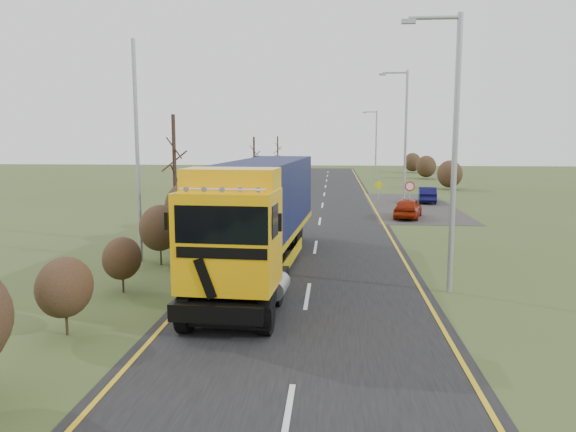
% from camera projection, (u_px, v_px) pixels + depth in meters
% --- Properties ---
extents(ground, '(160.00, 160.00, 0.00)m').
position_uv_depth(ground, '(312.00, 268.00, 21.78)').
color(ground, '#404D21').
rests_on(ground, ground).
extents(road, '(8.00, 120.00, 0.02)m').
position_uv_depth(road, '(319.00, 227.00, 31.65)').
color(road, black).
rests_on(road, ground).
extents(layby, '(6.00, 18.00, 0.02)m').
position_uv_depth(layby, '(411.00, 206.00, 41.00)').
color(layby, '#2B2926').
rests_on(layby, ground).
extents(lane_markings, '(7.52, 116.00, 0.01)m').
position_uv_depth(lane_markings, '(319.00, 227.00, 31.34)').
color(lane_markings, gold).
rests_on(lane_markings, road).
extents(hedgerow, '(2.24, 102.04, 6.05)m').
position_uv_depth(hedgerow, '(205.00, 202.00, 29.82)').
color(hedgerow, black).
rests_on(hedgerow, ground).
extents(lorry, '(3.27, 15.21, 4.20)m').
position_uv_depth(lorry, '(260.00, 209.00, 20.88)').
color(lorry, black).
rests_on(lorry, ground).
extents(car_red_hatchback, '(2.35, 4.01, 1.28)m').
position_uv_depth(car_red_hatchback, '(408.00, 208.00, 34.98)').
color(car_red_hatchback, maroon).
rests_on(car_red_hatchback, ground).
extents(car_blue_sedan, '(1.70, 3.81, 1.22)m').
position_uv_depth(car_blue_sedan, '(427.00, 195.00, 43.26)').
color(car_blue_sedan, '#090934').
rests_on(car_blue_sedan, ground).
extents(streetlight_near, '(1.87, 0.18, 8.80)m').
position_uv_depth(streetlight_near, '(452.00, 143.00, 17.68)').
color(streetlight_near, '#999C9F').
rests_on(streetlight_near, ground).
extents(streetlight_mid, '(2.04, 0.19, 9.60)m').
position_uv_depth(streetlight_mid, '(404.00, 133.00, 39.22)').
color(streetlight_mid, '#999C9F').
rests_on(streetlight_mid, ground).
extents(streetlight_far, '(1.73, 0.18, 8.10)m').
position_uv_depth(streetlight_far, '(375.00, 142.00, 66.17)').
color(streetlight_far, '#999C9F').
rests_on(streetlight_far, ground).
extents(left_pole, '(0.16, 0.16, 8.83)m').
position_uv_depth(left_pole, '(137.00, 152.00, 22.41)').
color(left_pole, '#999C9F').
rests_on(left_pole, ground).
extents(speed_sign, '(0.62, 0.10, 2.26)m').
position_uv_depth(speed_sign, '(410.00, 192.00, 35.46)').
color(speed_sign, '#999C9F').
rests_on(speed_sign, ground).
extents(warning_board, '(0.68, 0.11, 1.79)m').
position_uv_depth(warning_board, '(379.00, 190.00, 42.26)').
color(warning_board, '#999C9F').
rests_on(warning_board, ground).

